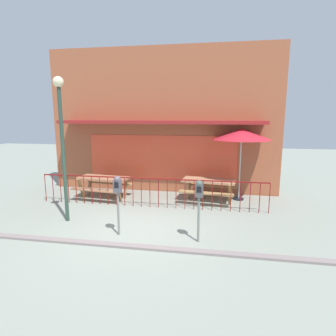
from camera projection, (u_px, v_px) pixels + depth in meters
ground at (132, 231)px, 7.30m from camera, size 40.00×40.00×0.00m
pub_storefront at (162, 121)px, 10.88m from camera, size 8.87×1.46×5.48m
patio_fence_front at (150, 187)px, 9.11m from camera, size 7.47×0.04×0.97m
picnic_table_left at (103, 182)px, 10.09m from camera, size 1.95×1.56×0.79m
picnic_table_right at (209, 184)px, 9.71m from camera, size 1.97×1.59×0.79m
patio_umbrella at (242, 134)px, 9.60m from camera, size 2.01×2.01×2.51m
parking_meter_near at (118, 190)px, 6.86m from camera, size 0.18×0.17×1.51m
parking_meter_far at (199, 195)px, 6.47m from camera, size 0.18×0.17×1.50m
street_lamp at (62, 129)px, 7.55m from camera, size 0.28×0.28×3.96m
curb_edge at (121, 246)px, 6.44m from camera, size 12.42×0.20×0.11m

